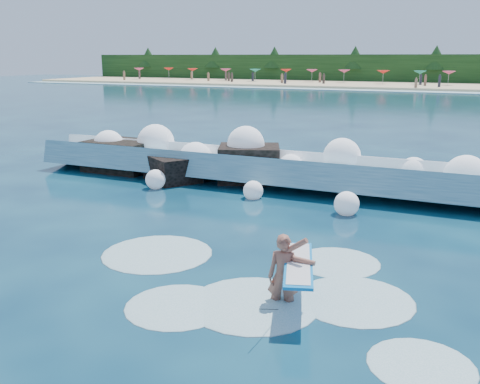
# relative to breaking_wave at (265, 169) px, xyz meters

# --- Properties ---
(ground) EXTENTS (200.00, 200.00, 0.00)m
(ground) POSITION_rel_breaking_wave_xyz_m (0.18, -7.92, -0.57)
(ground) COLOR #07223A
(ground) RESTS_ON ground
(beach) EXTENTS (140.00, 20.00, 0.40)m
(beach) POSITION_rel_breaking_wave_xyz_m (0.18, 70.08, -0.37)
(beach) COLOR tan
(beach) RESTS_ON ground
(wet_band) EXTENTS (140.00, 5.00, 0.08)m
(wet_band) POSITION_rel_breaking_wave_xyz_m (0.18, 59.08, -0.53)
(wet_band) COLOR silver
(wet_band) RESTS_ON ground
(treeline) EXTENTS (140.00, 4.00, 5.00)m
(treeline) POSITION_rel_breaking_wave_xyz_m (0.18, 80.08, 1.93)
(treeline) COLOR black
(treeline) RESTS_ON ground
(breaking_wave) EXTENTS (18.83, 2.90, 1.62)m
(breaking_wave) POSITION_rel_breaking_wave_xyz_m (0.00, 0.00, 0.00)
(breaking_wave) COLOR teal
(breaking_wave) RESTS_ON ground
(rock_cluster) EXTENTS (8.48, 3.70, 1.59)m
(rock_cluster) POSITION_rel_breaking_wave_xyz_m (-3.77, -0.28, -0.06)
(rock_cluster) COLOR black
(rock_cluster) RESTS_ON ground
(surfer_with_board) EXTENTS (1.23, 2.87, 1.67)m
(surfer_with_board) POSITION_rel_breaking_wave_xyz_m (4.19, -9.25, 0.05)
(surfer_with_board) COLOR brown
(surfer_with_board) RESTS_ON ground
(wave_spray) EXTENTS (15.32, 4.18, 2.18)m
(wave_spray) POSITION_rel_breaking_wave_xyz_m (-0.48, -0.12, 0.46)
(wave_spray) COLOR white
(wave_spray) RESTS_ON ground
(surf_foam) EXTENTS (8.62, 5.53, 0.14)m
(surf_foam) POSITION_rel_breaking_wave_xyz_m (3.23, -8.76, -0.57)
(surf_foam) COLOR silver
(surf_foam) RESTS_ON ground
(beach_umbrellas) EXTENTS (112.92, 6.20, 0.50)m
(beach_umbrellas) POSITION_rel_breaking_wave_xyz_m (0.42, 71.67, 1.68)
(beach_umbrellas) COLOR #C73A6B
(beach_umbrellas) RESTS_ON ground
(beachgoers) EXTENTS (105.43, 11.41, 1.91)m
(beachgoers) POSITION_rel_breaking_wave_xyz_m (-9.25, 67.21, 0.55)
(beachgoers) COLOR #3F332D
(beachgoers) RESTS_ON ground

